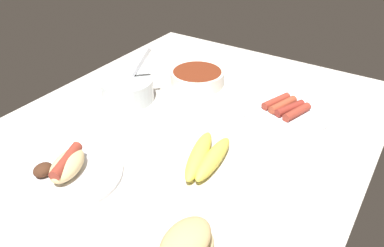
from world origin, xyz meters
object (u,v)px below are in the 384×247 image
Objects in this scene: bread_stack at (187,246)px; plate_hotdog_assembled at (67,170)px; bowl_coleslaw at (127,89)px; plate_sausages at (286,110)px; bowl_chili at (197,77)px; banana_bunch at (206,157)px.

plate_hotdog_assembled is at bearing 83.09° from bread_stack.
plate_hotdog_assembled is (-33.24, -11.48, -1.86)cm from bowl_coleslaw.
bowl_coleslaw is 45.25cm from plate_sausages.
bowl_coleslaw reaches higher than bowl_chili.
bowl_coleslaw is 35.22cm from plate_hotdog_assembled.
plate_hotdog_assembled reaches higher than plate_sausages.
bread_stack reaches higher than plate_sausages.
bowl_coleslaw is 22.58cm from bowl_chili.
bowl_coleslaw is at bearing 69.22° from banana_bunch.
banana_bunch is at bearing -110.78° from bowl_coleslaw.
bread_stack reaches higher than banana_bunch.
banana_bunch is 1.49× the size of bread_stack.
bowl_chili is at bearing 34.90° from banana_bunch.
bread_stack is at bearing -176.16° from plate_sausages.
bowl_chili is at bearing -31.46° from bowl_coleslaw.
banana_bunch is at bearing -48.38° from plate_hotdog_assembled.
plate_hotdog_assembled reaches higher than bowl_chili.
plate_hotdog_assembled reaches higher than banana_bunch.
bowl_chili is (19.24, -11.77, -1.08)cm from bowl_coleslaw.
bread_stack is at bearing -155.70° from banana_bunch.
bowl_coleslaw is 36.68cm from banana_bunch.
plate_sausages is (17.73, -41.54, -2.65)cm from bowl_coleslaw.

